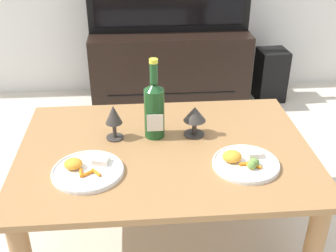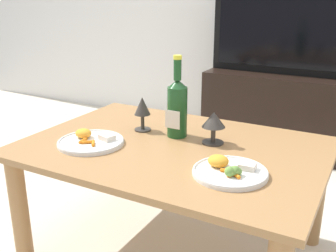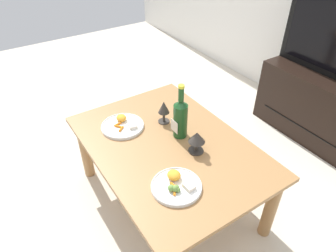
# 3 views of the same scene
# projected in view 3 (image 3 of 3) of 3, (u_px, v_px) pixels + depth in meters

# --- Properties ---
(ground_plane) EXTENTS (6.40, 6.40, 0.00)m
(ground_plane) POSITION_uv_depth(u_px,v_px,m) (169.00, 200.00, 2.02)
(ground_plane) COLOR beige
(dining_table) EXTENTS (1.15, 0.81, 0.48)m
(dining_table) POSITION_uv_depth(u_px,v_px,m) (169.00, 155.00, 1.78)
(dining_table) COLOR #9E7042
(dining_table) RESTS_ON ground_plane
(tv_stand) EXTENTS (1.09, 0.42, 0.53)m
(tv_stand) POSITION_uv_depth(u_px,v_px,m) (329.00, 111.00, 2.38)
(tv_stand) COLOR black
(tv_stand) RESTS_ON ground_plane
(wine_bottle) EXTENTS (0.08, 0.08, 0.33)m
(wine_bottle) POSITION_uv_depth(u_px,v_px,m) (180.00, 117.00, 1.72)
(wine_bottle) COLOR #19471E
(wine_bottle) RESTS_ON dining_table
(goblet_left) EXTENTS (0.07, 0.07, 0.15)m
(goblet_left) POSITION_uv_depth(u_px,v_px,m) (164.00, 109.00, 1.85)
(goblet_left) COLOR #38332D
(goblet_left) RESTS_ON dining_table
(goblet_right) EXTENTS (0.09, 0.09, 0.13)m
(goblet_right) POSITION_uv_depth(u_px,v_px,m) (197.00, 138.00, 1.63)
(goblet_right) COLOR #38332D
(goblet_right) RESTS_ON dining_table
(dinner_plate_left) EXTENTS (0.26, 0.26, 0.05)m
(dinner_plate_left) POSITION_uv_depth(u_px,v_px,m) (123.00, 125.00, 1.86)
(dinner_plate_left) COLOR white
(dinner_plate_left) RESTS_ON dining_table
(dinner_plate_right) EXTENTS (0.25, 0.25, 0.05)m
(dinner_plate_right) POSITION_uv_depth(u_px,v_px,m) (176.00, 185.00, 1.47)
(dinner_plate_right) COLOR white
(dinner_plate_right) RESTS_ON dining_table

